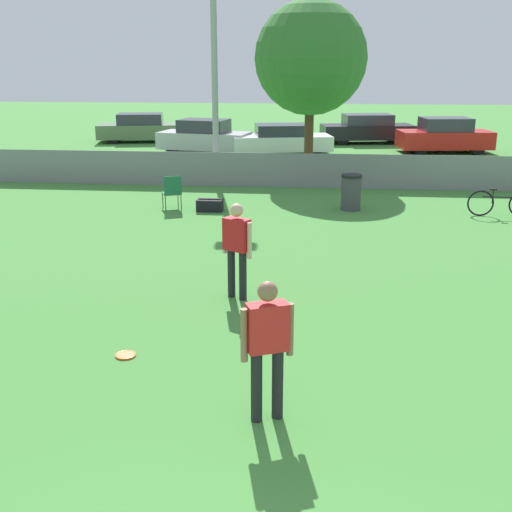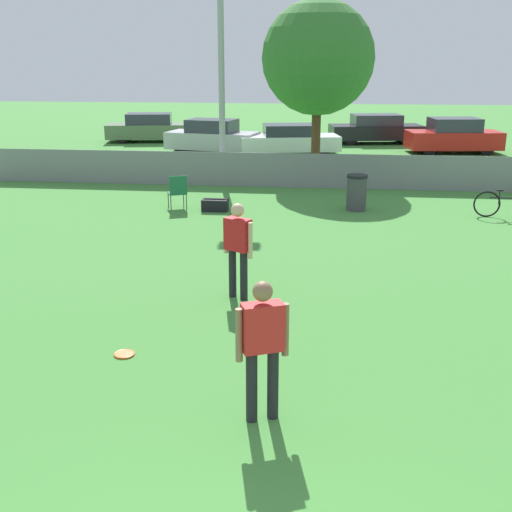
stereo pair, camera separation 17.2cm
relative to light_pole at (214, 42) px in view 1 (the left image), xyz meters
name	(u,v)px [view 1 (the left image)]	position (x,y,z in m)	size (l,w,h in m)	color
fence_backline	(306,171)	(3.00, -0.69, -3.93)	(21.94, 0.07, 1.21)	gray
light_pole	(214,42)	(0.00, 0.00, 0.00)	(0.90, 0.36, 7.49)	#9E9EA3
tree_near_pole	(311,58)	(3.04, 1.82, -0.48)	(3.87, 3.87, 5.95)	#4C331E
player_thrower_red	(267,340)	(2.93, -14.70, -3.50)	(0.57, 0.38, 1.66)	black
player_defender_red	(237,244)	(2.10, -10.86, -3.50)	(0.54, 0.42, 1.66)	black
frisbee_disc	(126,355)	(0.84, -13.28, -4.47)	(0.29, 0.29, 0.03)	#E5591E
folding_chair_sideline	(172,191)	(-0.55, -4.19, -3.96)	(0.63, 0.63, 0.94)	#333338
bicycle_sideline	(501,203)	(8.21, -4.20, -4.13)	(1.74, 0.44, 0.74)	black
trash_bin	(351,192)	(4.32, -3.78, -3.99)	(0.57, 0.57, 0.98)	#3F3F44
gear_bag_sideline	(210,205)	(0.51, -4.30, -4.32)	(0.70, 0.39, 0.34)	black
parked_car_olive	(141,128)	(-5.55, 10.69, -3.81)	(4.47, 2.51, 1.40)	black
parked_car_silver	(204,137)	(-1.66, 7.04, -3.79)	(4.20, 2.41, 1.46)	black
parked_car_white	(282,140)	(1.77, 6.90, -3.85)	(4.52, 2.60, 1.29)	black
parked_car_dark	(367,129)	(5.73, 11.29, -3.79)	(4.69, 2.51, 1.40)	black
parked_car_red	(445,136)	(8.92, 8.20, -3.75)	(4.19, 2.27, 1.52)	black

